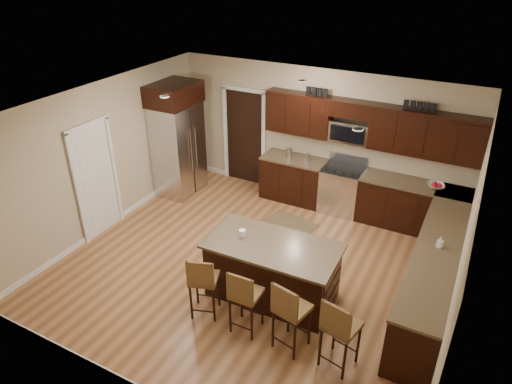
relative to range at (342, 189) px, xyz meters
The scene contains 24 objects.
floor 2.59m from the range, 105.51° to the right, with size 6.00×6.00×0.00m, color #A06A3F.
ceiling 3.38m from the range, 105.51° to the right, with size 6.00×6.00×0.00m, color silver.
wall_back 1.15m from the range, 156.28° to the left, with size 6.00×6.00×0.00m, color tan.
wall_left 4.51m from the range, 146.33° to the right, with size 5.50×5.50×0.00m, color tan.
wall_right 3.49m from the range, 46.57° to the right, with size 5.50×5.50×0.00m, color tan.
base_cabinets 1.58m from the range, 39.46° to the right, with size 4.02×3.96×0.92m.
upper_cabinets 1.42m from the range, 20.23° to the left, with size 4.00×0.33×0.80m.
range is the anchor object (origin of this frame).
microwave 1.16m from the range, 90.00° to the left, with size 0.76×0.31×0.40m, color silver.
doorway 2.41m from the range, behind, with size 0.85×0.03×2.06m, color black.
pantry_door 4.61m from the range, 143.07° to the right, with size 0.03×0.80×2.04m, color white.
letter_decor 1.84m from the range, 31.31° to the left, with size 2.20×0.03×0.15m, color black, non-canonical shape.
island 2.92m from the range, 91.92° to the right, with size 1.94×1.06×0.92m.
stool_left 3.83m from the range, 101.41° to the right, with size 0.49×0.49×1.02m.
stool_mid 3.76m from the range, 91.60° to the right, with size 0.39×0.39×1.02m.
stool_right 3.80m from the range, 81.68° to the right, with size 0.47×0.47×1.07m.
refrigerator 3.47m from the range, 166.31° to the right, with size 0.79×1.03×2.35m.
floor_mat 1.26m from the range, 124.81° to the right, with size 0.95×0.63×0.01m, color brown.
fruit_bowl 1.76m from the range, ahead, with size 0.29×0.29×0.07m, color silver.
soap_bottle 2.80m from the range, 42.65° to the right, with size 0.08×0.08×0.17m, color #B2B2B2.
canister_tall 1.27m from the range, behind, with size 0.12×0.12×0.20m, color silver.
canister_short 0.91m from the range, behind, with size 0.11×0.11×0.15m, color silver.
island_jar 3.02m from the range, 101.59° to the right, with size 0.10×0.10×0.10m, color white.
stool_extra 3.95m from the range, 72.30° to the right, with size 0.47×0.47×1.07m.
Camera 1 is at (2.87, -5.33, 4.70)m, focal length 32.00 mm.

